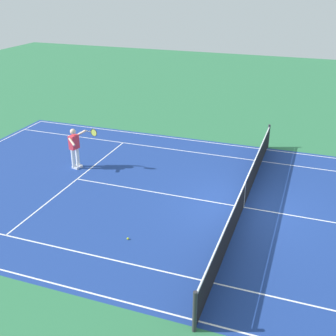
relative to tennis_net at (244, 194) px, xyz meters
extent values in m
plane|color=#2D7247|center=(0.00, 0.00, -0.49)|extent=(60.00, 60.00, 0.00)
cube|color=navy|center=(0.00, 0.00, -0.49)|extent=(24.20, 11.40, 0.00)
cube|color=white|center=(0.00, -5.50, -0.49)|extent=(23.80, 0.05, 0.01)
cube|color=white|center=(0.00, 5.50, -0.49)|extent=(23.80, 0.05, 0.01)
cube|color=white|center=(0.00, -4.11, -0.49)|extent=(23.80, 0.05, 0.01)
cube|color=white|center=(0.00, 4.11, -0.49)|extent=(23.80, 0.05, 0.01)
cube|color=white|center=(6.40, 0.00, -0.49)|extent=(0.05, 8.22, 0.01)
cube|color=white|center=(0.00, 0.00, -0.49)|extent=(12.80, 0.05, 0.01)
cylinder|color=#2D2D33|center=(0.00, -5.80, 0.05)|extent=(0.10, 0.10, 1.08)
cylinder|color=#2D2D33|center=(0.00, 5.80, 0.05)|extent=(0.10, 0.10, 1.08)
cube|color=black|center=(0.00, 0.00, -0.05)|extent=(0.02, 11.60, 0.88)
cube|color=white|center=(0.00, 0.00, 0.46)|extent=(0.04, 11.60, 0.06)
cube|color=white|center=(0.00, 0.00, -0.05)|extent=(0.04, 0.06, 0.88)
cylinder|color=white|center=(7.02, -0.83, -0.04)|extent=(0.15, 0.15, 0.74)
cube|color=white|center=(6.97, -0.81, -0.45)|extent=(0.30, 0.17, 0.09)
cylinder|color=white|center=(6.97, -1.06, -0.04)|extent=(0.15, 0.15, 0.74)
cube|color=white|center=(6.92, -1.05, -0.45)|extent=(0.30, 0.17, 0.09)
cube|color=#E03342|center=(7.00, -0.94, 0.61)|extent=(0.31, 0.42, 0.56)
sphere|color=beige|center=(7.00, -0.94, 1.04)|extent=(0.23, 0.23, 0.23)
cylinder|color=beige|center=(6.89, -0.63, 0.74)|extent=(0.40, 0.29, 0.26)
cylinder|color=beige|center=(6.77, -1.18, 0.94)|extent=(0.42, 0.14, 0.30)
cylinder|color=#232326|center=(6.45, -1.17, 1.05)|extent=(0.28, 0.09, 0.04)
torus|color=#232326|center=(6.17, -1.11, 1.05)|extent=(0.31, 0.09, 0.31)
cylinder|color=#C6D84C|center=(6.17, -1.11, 1.05)|extent=(0.27, 0.06, 0.27)
sphere|color=#CCE01E|center=(2.85, 3.06, -0.46)|extent=(0.07, 0.07, 0.07)
camera|label=1|loc=(-1.84, 12.62, 6.65)|focal=45.57mm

